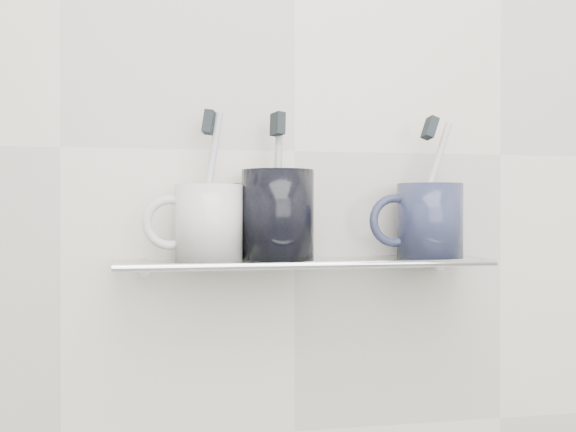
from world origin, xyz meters
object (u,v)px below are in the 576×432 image
object	(u,v)px
mug_left	(209,222)
mug_center	(278,215)
mug_right	(430,220)
shelf_glass	(305,262)

from	to	relation	value
mug_left	mug_center	bearing A→B (deg)	-7.96
mug_center	mug_right	bearing A→B (deg)	-23.20
mug_left	shelf_glass	bearing A→B (deg)	-10.20
mug_center	shelf_glass	bearing A→B (deg)	-31.15
shelf_glass	mug_right	size ratio (longest dim) A/B	4.85
shelf_glass	mug_left	xyz separation A→B (m)	(-0.13, 0.00, 0.05)
mug_left	mug_center	world-z (taller)	mug_center
mug_right	shelf_glass	bearing A→B (deg)	-176.46
mug_left	mug_right	size ratio (longest dim) A/B	0.96
mug_left	mug_right	distance (m)	0.31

